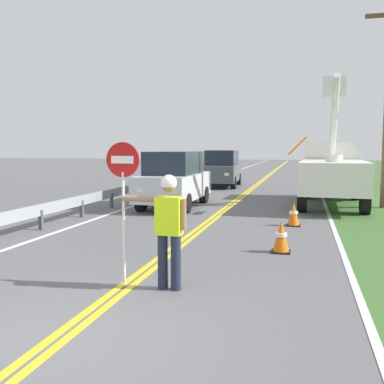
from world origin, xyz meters
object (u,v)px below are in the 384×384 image
stop_sign_paddle (123,181)px  traffic_cone_lead (281,237)px  traffic_cone_mid (293,214)px  oncoming_suv_second (222,168)px  flagger_worker (168,224)px  utility_bucket_truck (332,169)px  oncoming_suv_nearest (175,179)px

stop_sign_paddle → traffic_cone_lead: (2.37, 2.93, -1.37)m
stop_sign_paddle → traffic_cone_mid: size_ratio=3.33×
stop_sign_paddle → oncoming_suv_second: stop_sign_paddle is taller
flagger_worker → oncoming_suv_second: (-2.56, 18.64, 0.01)m
flagger_worker → traffic_cone_mid: bearing=74.3°
flagger_worker → utility_bucket_truck: 12.20m
oncoming_suv_second → utility_bucket_truck: bearing=-50.3°
oncoming_suv_nearest → stop_sign_paddle: bearing=-78.4°
traffic_cone_mid → traffic_cone_lead: bearing=-93.1°
stop_sign_paddle → oncoming_suv_nearest: 9.63m
oncoming_suv_nearest → traffic_cone_mid: bearing=-34.7°
utility_bucket_truck → oncoming_suv_second: size_ratio=1.47×
stop_sign_paddle → oncoming_suv_second: 18.70m
stop_sign_paddle → utility_bucket_truck: 12.39m
utility_bucket_truck → oncoming_suv_second: (-5.69, 6.85, -0.34)m
utility_bucket_truck → traffic_cone_lead: 9.03m
oncoming_suv_nearest → oncoming_suv_second: bearing=89.1°
flagger_worker → traffic_cone_lead: (1.60, 2.96, -0.71)m
flagger_worker → stop_sign_paddle: 1.02m
flagger_worker → traffic_cone_lead: flagger_worker is taller
flagger_worker → oncoming_suv_nearest: 9.83m
utility_bucket_truck → traffic_cone_mid: bearing=-103.9°
utility_bucket_truck → oncoming_suv_second: bearing=129.7°
traffic_cone_lead → traffic_cone_mid: bearing=86.9°
stop_sign_paddle → oncoming_suv_nearest: stop_sign_paddle is taller
utility_bucket_truck → oncoming_suv_nearest: bearing=-158.1°
flagger_worker → utility_bucket_truck: bearing=75.1°
flagger_worker → stop_sign_paddle: bearing=177.5°
traffic_cone_lead → traffic_cone_mid: size_ratio=1.00×
utility_bucket_truck → traffic_cone_lead: bearing=-99.8°
stop_sign_paddle → utility_bucket_truck: (3.90, 11.76, -0.31)m
flagger_worker → stop_sign_paddle: stop_sign_paddle is taller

